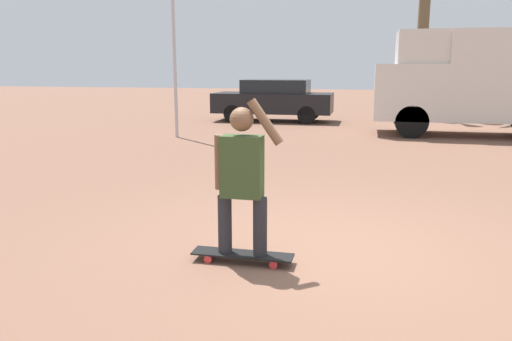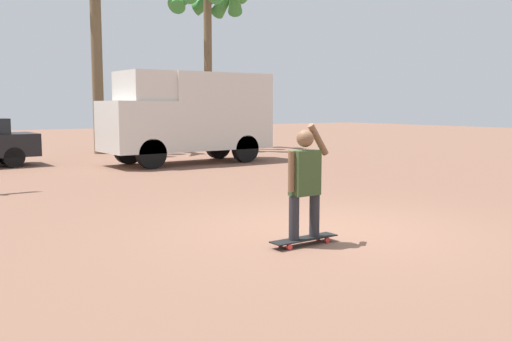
% 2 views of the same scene
% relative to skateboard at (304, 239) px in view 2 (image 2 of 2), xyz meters
% --- Properties ---
extents(ground_plane, '(80.00, 80.00, 0.00)m').
position_rel_skateboard_xyz_m(ground_plane, '(0.82, 0.49, -0.08)').
color(ground_plane, brown).
extents(skateboard, '(1.03, 0.23, 0.10)m').
position_rel_skateboard_xyz_m(skateboard, '(0.00, 0.00, 0.00)').
color(skateboard, black).
rests_on(skateboard, ground_plane).
extents(person_skateboarder, '(0.68, 0.23, 1.56)m').
position_rel_skateboard_xyz_m(person_skateboarder, '(-0.00, 0.00, 0.85)').
color(person_skateboarder, '#28282D').
rests_on(person_skateboarder, skateboard).
extents(camper_van, '(5.49, 2.00, 2.94)m').
position_rel_skateboard_xyz_m(camper_van, '(4.17, 10.68, 1.54)').
color(camper_van, black).
rests_on(camper_van, ground_plane).
extents(palm_tree_center_background, '(2.89, 2.93, 7.51)m').
position_rel_skateboard_xyz_m(palm_tree_center_background, '(3.08, 16.05, 5.74)').
color(palm_tree_center_background, brown).
rests_on(palm_tree_center_background, ground_plane).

